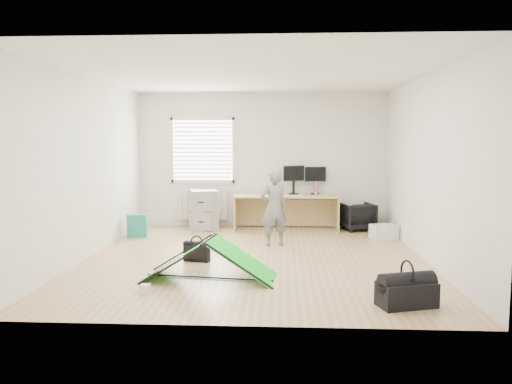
{
  "coord_description": "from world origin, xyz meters",
  "views": [
    {
      "loc": [
        0.41,
        -7.3,
        1.76
      ],
      "look_at": [
        0.0,
        0.4,
        0.95
      ],
      "focal_mm": 35.0,
      "sensor_mm": 36.0,
      "label": 1
    }
  ],
  "objects_px": {
    "storage_crate": "(384,232)",
    "duffel_bag": "(407,294)",
    "kite": "(209,259)",
    "filing_cabinet": "(203,209)",
    "laptop_bag": "(197,252)",
    "person": "(274,208)",
    "monitor_left": "(294,184)",
    "desk": "(286,212)",
    "office_chair": "(358,217)",
    "monitor_right": "(315,184)",
    "thermos": "(316,188)"
  },
  "relations": [
    {
      "from": "monitor_left",
      "to": "laptop_bag",
      "type": "distance_m",
      "value": 3.25
    },
    {
      "from": "desk",
      "to": "person",
      "type": "xyz_separation_m",
      "value": [
        -0.22,
        -1.48,
        0.29
      ]
    },
    {
      "from": "kite",
      "to": "duffel_bag",
      "type": "xyz_separation_m",
      "value": [
        2.24,
        -0.94,
        -0.13
      ]
    },
    {
      "from": "kite",
      "to": "person",
      "type": "bearing_deg",
      "value": 76.7
    },
    {
      "from": "person",
      "to": "thermos",
      "type": "bearing_deg",
      "value": -135.93
    },
    {
      "from": "desk",
      "to": "monitor_right",
      "type": "distance_m",
      "value": 0.82
    },
    {
      "from": "monitor_left",
      "to": "thermos",
      "type": "height_order",
      "value": "monitor_left"
    },
    {
      "from": "desk",
      "to": "laptop_bag",
      "type": "relative_size",
      "value": 5.27
    },
    {
      "from": "thermos",
      "to": "office_chair",
      "type": "height_order",
      "value": "thermos"
    },
    {
      "from": "storage_crate",
      "to": "duffel_bag",
      "type": "relative_size",
      "value": 0.74
    },
    {
      "from": "monitor_left",
      "to": "duffel_bag",
      "type": "distance_m",
      "value": 4.83
    },
    {
      "from": "office_chair",
      "to": "person",
      "type": "distance_m",
      "value": 2.23
    },
    {
      "from": "office_chair",
      "to": "kite",
      "type": "distance_m",
      "value": 4.29
    },
    {
      "from": "office_chair",
      "to": "laptop_bag",
      "type": "height_order",
      "value": "office_chair"
    },
    {
      "from": "desk",
      "to": "thermos",
      "type": "height_order",
      "value": "thermos"
    },
    {
      "from": "monitor_right",
      "to": "office_chair",
      "type": "relative_size",
      "value": 0.71
    },
    {
      "from": "thermos",
      "to": "storage_crate",
      "type": "xyz_separation_m",
      "value": [
        1.16,
        -0.92,
        -0.69
      ]
    },
    {
      "from": "thermos",
      "to": "office_chair",
      "type": "relative_size",
      "value": 0.43
    },
    {
      "from": "monitor_left",
      "to": "thermos",
      "type": "bearing_deg",
      "value": -29.05
    },
    {
      "from": "desk",
      "to": "thermos",
      "type": "relative_size",
      "value": 7.82
    },
    {
      "from": "filing_cabinet",
      "to": "kite",
      "type": "bearing_deg",
      "value": -96.09
    },
    {
      "from": "duffel_bag",
      "to": "office_chair",
      "type": "bearing_deg",
      "value": 71.07
    },
    {
      "from": "monitor_right",
      "to": "storage_crate",
      "type": "bearing_deg",
      "value": -47.98
    },
    {
      "from": "thermos",
      "to": "laptop_bag",
      "type": "relative_size",
      "value": 0.67
    },
    {
      "from": "thermos",
      "to": "person",
      "type": "distance_m",
      "value": 1.8
    },
    {
      "from": "person",
      "to": "kite",
      "type": "height_order",
      "value": "person"
    },
    {
      "from": "desk",
      "to": "filing_cabinet",
      "type": "height_order",
      "value": "filing_cabinet"
    },
    {
      "from": "filing_cabinet",
      "to": "monitor_left",
      "type": "relative_size",
      "value": 1.79
    },
    {
      "from": "filing_cabinet",
      "to": "laptop_bag",
      "type": "height_order",
      "value": "filing_cabinet"
    },
    {
      "from": "office_chair",
      "to": "filing_cabinet",
      "type": "bearing_deg",
      "value": -13.81
    },
    {
      "from": "desk",
      "to": "storage_crate",
      "type": "relative_size",
      "value": 4.51
    },
    {
      "from": "person",
      "to": "monitor_left",
      "type": "bearing_deg",
      "value": -121.76
    },
    {
      "from": "desk",
      "to": "kite",
      "type": "height_order",
      "value": "desk"
    },
    {
      "from": "thermos",
      "to": "kite",
      "type": "height_order",
      "value": "thermos"
    },
    {
      "from": "filing_cabinet",
      "to": "duffel_bag",
      "type": "height_order",
      "value": "filing_cabinet"
    },
    {
      "from": "desk",
      "to": "laptop_bag",
      "type": "xyz_separation_m",
      "value": [
        -1.31,
        -2.64,
        -0.2
      ]
    },
    {
      "from": "monitor_left",
      "to": "duffel_bag",
      "type": "relative_size",
      "value": 0.73
    },
    {
      "from": "duffel_bag",
      "to": "thermos",
      "type": "bearing_deg",
      "value": 81.12
    },
    {
      "from": "office_chair",
      "to": "laptop_bag",
      "type": "bearing_deg",
      "value": 29.98
    },
    {
      "from": "kite",
      "to": "duffel_bag",
      "type": "relative_size",
      "value": 2.75
    },
    {
      "from": "monitor_right",
      "to": "office_chair",
      "type": "distance_m",
      "value": 1.04
    },
    {
      "from": "monitor_right",
      "to": "desk",
      "type": "bearing_deg",
      "value": -165.65
    },
    {
      "from": "monitor_left",
      "to": "kite",
      "type": "height_order",
      "value": "monitor_left"
    },
    {
      "from": "desk",
      "to": "office_chair",
      "type": "distance_m",
      "value": 1.4
    },
    {
      "from": "person",
      "to": "office_chair",
      "type": "bearing_deg",
      "value": -156.35
    },
    {
      "from": "person",
      "to": "laptop_bag",
      "type": "height_order",
      "value": "person"
    },
    {
      "from": "filing_cabinet",
      "to": "storage_crate",
      "type": "bearing_deg",
      "value": -29.24
    },
    {
      "from": "duffel_bag",
      "to": "storage_crate",
      "type": "bearing_deg",
      "value": 65.29
    },
    {
      "from": "kite",
      "to": "storage_crate",
      "type": "distance_m",
      "value": 3.88
    },
    {
      "from": "monitor_left",
      "to": "duffel_bag",
      "type": "xyz_separation_m",
      "value": [
        1.1,
        -4.64,
        -0.76
      ]
    }
  ]
}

